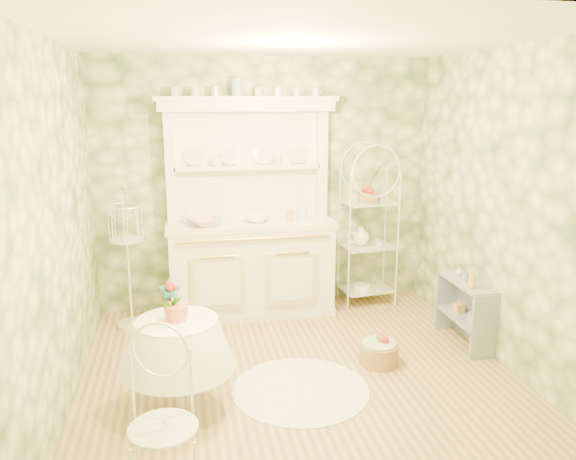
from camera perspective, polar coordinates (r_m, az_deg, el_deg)
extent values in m
plane|color=tan|center=(4.85, 1.17, -14.72)|extent=(3.60, 3.60, 0.00)
plane|color=white|center=(4.30, 1.35, 18.93)|extent=(3.60, 3.60, 0.00)
plane|color=beige|center=(4.37, -22.47, 0.01)|extent=(3.60, 3.60, 0.00)
plane|color=beige|center=(5.07, 21.57, 1.82)|extent=(3.60, 3.60, 0.00)
plane|color=beige|center=(6.12, -2.34, 4.60)|extent=(3.60, 3.60, 0.00)
plane|color=beige|center=(2.71, 9.42, -6.97)|extent=(3.60, 3.60, 0.00)
cube|color=white|center=(5.85, -3.84, 2.14)|extent=(1.87, 0.61, 2.29)
cube|color=white|center=(6.29, 8.15, 0.37)|extent=(0.59, 0.45, 1.76)
cube|color=#7F8CA4|center=(5.59, 17.55, -7.92)|extent=(0.30, 0.74, 0.62)
cylinder|color=white|center=(4.31, -11.05, -12.95)|extent=(0.83, 0.83, 0.78)
cube|color=white|center=(3.47, -12.55, -19.26)|extent=(0.51, 0.51, 0.87)
cube|color=white|center=(5.81, -15.94, -2.97)|extent=(0.35, 0.35, 1.40)
cylinder|color=#9F7A48|center=(5.08, 9.22, -11.99)|extent=(0.49, 0.49, 0.24)
cylinder|color=white|center=(4.66, 1.27, -15.90)|extent=(1.45, 1.45, 0.01)
imported|color=white|center=(5.75, -8.36, 0.52)|extent=(0.42, 0.42, 0.08)
imported|color=white|center=(5.87, -3.18, 0.90)|extent=(0.31, 0.31, 0.08)
imported|color=white|center=(5.91, -7.30, 6.73)|extent=(0.13, 0.13, 0.09)
imported|color=white|center=(5.98, -1.02, 6.92)|extent=(0.13, 0.13, 0.09)
imported|color=#3F7238|center=(4.11, -11.78, -7.35)|extent=(0.18, 0.14, 0.30)
imported|color=gold|center=(5.29, 18.21, -4.93)|extent=(0.08, 0.08, 0.18)
imported|color=#8192B8|center=(5.49, 17.66, -4.55)|extent=(0.05, 0.05, 0.11)
imported|color=silver|center=(5.64, 16.96, -4.11)|extent=(0.08, 0.08, 0.08)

